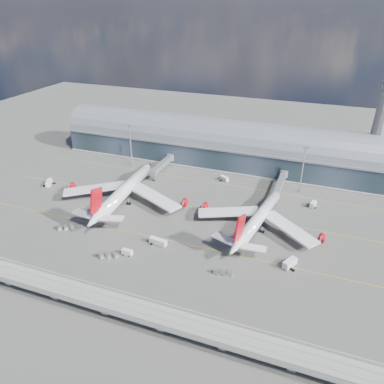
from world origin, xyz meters
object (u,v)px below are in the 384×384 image
(service_truck_0, at_px, (49,183))
(service_truck_1, at_px, (127,252))
(floodlight_mast_left, at_px, (131,145))
(service_truck_3, at_px, (290,263))
(service_truck_5, at_px, (224,179))
(cargo_train_0, at_px, (65,227))
(service_truck_4, at_px, (313,204))
(floodlight_mast_right, at_px, (303,168))
(airliner_left, at_px, (124,192))
(cargo_train_2, at_px, (223,273))
(airliner_right, at_px, (258,219))
(cargo_train_1, at_px, (108,255))
(service_truck_2, at_px, (158,242))

(service_truck_0, distance_m, service_truck_1, 81.60)
(floodlight_mast_left, height_order, service_truck_3, floodlight_mast_left)
(service_truck_5, distance_m, cargo_train_0, 89.54)
(service_truck_4, xyz_separation_m, cargo_train_0, (-101.98, -59.44, -0.41))
(floodlight_mast_right, relative_size, service_truck_4, 5.24)
(airliner_left, distance_m, service_truck_0, 48.44)
(airliner_left, bearing_deg, service_truck_3, -19.21)
(floodlight_mast_left, xyz_separation_m, cargo_train_2, (80.86, -78.18, -12.75))
(airliner_right, distance_m, service_truck_1, 58.67)
(service_truck_0, relative_size, cargo_train_0, 0.94)
(service_truck_1, xyz_separation_m, cargo_train_1, (-6.43, -4.09, -0.29))
(floodlight_mast_left, relative_size, service_truck_5, 4.49)
(airliner_right, xyz_separation_m, cargo_train_2, (-5.50, -35.50, -4.09))
(floodlight_mast_right, distance_m, service_truck_4, 20.17)
(cargo_train_0, bearing_deg, floodlight_mast_right, -22.93)
(airliner_right, bearing_deg, floodlight_mast_right, 80.74)
(service_truck_1, xyz_separation_m, service_truck_5, (17.49, 79.32, 0.08))
(floodlight_mast_right, xyz_separation_m, airliner_right, (-13.63, -42.69, -8.66))
(floodlight_mast_left, xyz_separation_m, airliner_right, (86.37, -42.69, -8.66))
(floodlight_mast_right, xyz_separation_m, service_truck_0, (-129.68, -40.01, -12.14))
(service_truck_0, bearing_deg, cargo_train_1, -61.77)
(airliner_right, distance_m, service_truck_3, 28.15)
(floodlight_mast_right, bearing_deg, service_truck_2, -125.78)
(service_truck_0, xyz_separation_m, service_truck_1, (71.04, -40.13, -0.23))
(floodlight_mast_right, bearing_deg, service_truck_5, -178.85)
(floodlight_mast_left, relative_size, cargo_train_1, 3.07)
(service_truck_1, relative_size, cargo_train_2, 0.56)
(service_truck_0, xyz_separation_m, service_truck_2, (79.64, -29.40, -0.02))
(cargo_train_2, bearing_deg, service_truck_1, 102.95)
(floodlight_mast_left, bearing_deg, service_truck_5, -0.81)
(service_truck_2, xyz_separation_m, cargo_train_0, (-43.82, -3.79, -0.54))
(airliner_right, relative_size, cargo_train_2, 7.80)
(airliner_left, distance_m, cargo_train_2, 72.18)
(cargo_train_2, bearing_deg, airliner_right, 1.29)
(service_truck_5, distance_m, cargo_train_2, 80.42)
(cargo_train_1, distance_m, cargo_train_2, 46.32)
(floodlight_mast_right, bearing_deg, floodlight_mast_left, 180.00)
(airliner_right, height_order, cargo_train_0, airliner_right)
(floodlight_mast_right, xyz_separation_m, airliner_left, (-81.49, -42.20, -7.63))
(floodlight_mast_right, relative_size, airliner_left, 0.37)
(airliner_right, height_order, service_truck_5, airliner_right)
(airliner_right, xyz_separation_m, service_truck_2, (-36.40, -26.73, -3.51))
(cargo_train_2, bearing_deg, cargo_train_0, 96.29)
(service_truck_1, relative_size, service_truck_2, 0.54)
(service_truck_3, relative_size, cargo_train_1, 0.83)
(floodlight_mast_left, relative_size, service_truck_4, 5.24)
(service_truck_1, height_order, service_truck_4, service_truck_4)
(airliner_left, xyz_separation_m, service_truck_0, (-48.18, 2.18, -4.51))
(service_truck_0, xyz_separation_m, cargo_train_0, (35.82, -33.19, -0.57))
(floodlight_mast_left, bearing_deg, airliner_right, -26.30)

